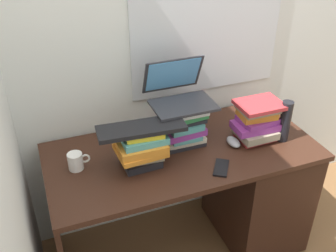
# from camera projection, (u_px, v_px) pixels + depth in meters

# --- Properties ---
(ground_plane) EXTENTS (6.00, 6.00, 0.00)m
(ground_plane) POSITION_uv_depth(u_px,v_px,m) (181.00, 246.00, 2.46)
(ground_plane) COLOR brown
(wall_back) EXTENTS (6.00, 0.06, 2.60)m
(wall_back) POSITION_uv_depth(u_px,v_px,m) (158.00, 24.00, 2.08)
(wall_back) COLOR silver
(wall_back) RESTS_ON ground
(desk) EXTENTS (1.43, 0.66, 0.73)m
(desk) POSITION_uv_depth(u_px,v_px,m) (240.00, 185.00, 2.34)
(desk) COLOR #381E14
(desk) RESTS_ON ground
(book_stack_tall) EXTENTS (0.24, 0.20, 0.23)m
(book_stack_tall) POSITION_uv_depth(u_px,v_px,m) (183.00, 125.00, 2.07)
(book_stack_tall) COLOR black
(book_stack_tall) RESTS_ON desk
(book_stack_keyboard_riser) EXTENTS (0.25, 0.20, 0.20)m
(book_stack_keyboard_riser) POSITION_uv_depth(u_px,v_px,m) (142.00, 147.00, 1.91)
(book_stack_keyboard_riser) COLOR black
(book_stack_keyboard_riser) RESTS_ON desk
(book_stack_side) EXTENTS (0.26, 0.19, 0.22)m
(book_stack_side) POSITION_uv_depth(u_px,v_px,m) (257.00, 121.00, 2.11)
(book_stack_side) COLOR #B22D33
(book_stack_side) RESTS_ON desk
(laptop) EXTENTS (0.32, 0.31, 0.21)m
(laptop) POSITION_uv_depth(u_px,v_px,m) (179.00, 92.00, 2.03)
(laptop) COLOR #2D2D33
(laptop) RESTS_ON book_stack_tall
(keyboard) EXTENTS (0.43, 0.17, 0.02)m
(keyboard) POSITION_uv_depth(u_px,v_px,m) (141.00, 128.00, 1.85)
(keyboard) COLOR black
(keyboard) RESTS_ON book_stack_keyboard_riser
(computer_mouse) EXTENTS (0.06, 0.10, 0.04)m
(computer_mouse) POSITION_uv_depth(u_px,v_px,m) (233.00, 142.00, 2.10)
(computer_mouse) COLOR #A5A8AD
(computer_mouse) RESTS_ON desk
(mug) EXTENTS (0.11, 0.07, 0.09)m
(mug) POSITION_uv_depth(u_px,v_px,m) (76.00, 161.00, 1.91)
(mug) COLOR white
(mug) RESTS_ON desk
(water_bottle) EXTENTS (0.06, 0.06, 0.23)m
(water_bottle) POSITION_uv_depth(u_px,v_px,m) (285.00, 121.00, 2.09)
(water_bottle) COLOR black
(water_bottle) RESTS_ON desk
(cell_phone) EXTENTS (0.13, 0.15, 0.01)m
(cell_phone) POSITION_uv_depth(u_px,v_px,m) (221.00, 168.00, 1.93)
(cell_phone) COLOR black
(cell_phone) RESTS_ON desk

